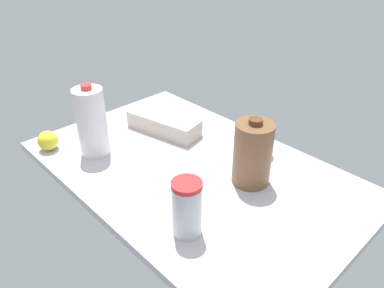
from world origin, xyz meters
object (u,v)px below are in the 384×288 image
Objects in this scene: chocolate_milk_jug at (253,153)px; orange_beside_bowl at (262,146)px; milk_jug at (92,122)px; egg_carton at (164,124)px; lemon_by_jug at (48,141)px; lemon_far_back at (94,121)px; tumbler_cup at (187,208)px.

chocolate_milk_jug is 2.69× the size of orange_beside_bowl.
milk_jug reaches higher than egg_carton.
egg_carton is at bearing 79.23° from milk_jug.
lemon_far_back is at bearing 95.68° from lemon_by_jug.
orange_beside_bowl is at bearing 115.05° from chocolate_milk_jug.
lemon_by_jug is at bearing -139.93° from milk_jug.
chocolate_milk_jug is 3.38× the size of lemon_far_back.
tumbler_cup is 0.57× the size of egg_carton.
tumbler_cup is 2.30× the size of lemon_by_jug.
orange_beside_bowl is (-10.18, 47.71, -4.42)cm from tumbler_cup.
chocolate_milk_jug reaches higher than tumbler_cup.
orange_beside_bowl is at bearing 102.04° from tumbler_cup.
milk_jug is at bearing 176.06° from tumbler_cup.
orange_beside_bowl reaches higher than lemon_far_back.
egg_carton is (5.61, 29.48, -9.48)cm from milk_jug.
chocolate_milk_jug is at bearing 95.26° from tumbler_cup.
orange_beside_bowl is (45.34, 43.89, -8.67)cm from milk_jug.
lemon_by_jug is at bearing -148.79° from chocolate_milk_jug.
chocolate_milk_jug reaches higher than lemon_far_back.
orange_beside_bowl is (59.69, 55.95, 0.59)cm from lemon_by_jug.
tumbler_cup reaches higher than orange_beside_bowl.
lemon_far_back is at bearing 169.37° from tumbler_cup.
chocolate_milk_jug reaches higher than egg_carton.
lemon_by_jug reaches higher than lemon_far_back.
milk_jug is 3.94× the size of lemon_far_back.
tumbler_cup is 55.82cm from milk_jug.
tumbler_cup is at bearing -84.74° from chocolate_milk_jug.
milk_jug is 63.70cm from orange_beside_bowl.
chocolate_milk_jug is 71.97cm from lemon_far_back.
lemon_by_jug is at bearing -173.28° from tumbler_cup.
tumbler_cup is 32.51cm from chocolate_milk_jug.
tumbler_cup is 0.74× the size of chocolate_milk_jug.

